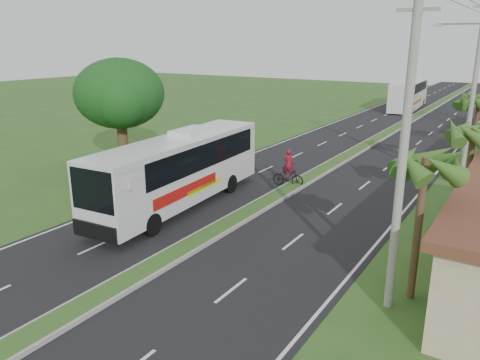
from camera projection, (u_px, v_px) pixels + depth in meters
The scene contains 14 objects.
ground at pixel (157, 266), 18.48m from camera, with size 180.00×180.00×0.00m, color #2D551F.
road_asphalt at pixel (340, 161), 34.68m from camera, with size 14.00×160.00×0.02m, color black.
median_strip at pixel (340, 160), 34.65m from camera, with size 1.20×160.00×0.18m.
lane_edge_left at pixel (261, 150), 38.11m from camera, with size 0.12×160.00×0.01m, color silver.
lane_edge_right at pixel (435, 174), 31.25m from camera, with size 0.12×160.00×0.01m, color silver.
palm_verge_a at pixel (425, 165), 14.95m from camera, with size 2.40×2.40×5.45m.
palm_verge_b at pixel (474, 133), 22.14m from camera, with size 2.40×2.40×5.05m.
palm_verge_c at pixel (479, 101), 27.90m from camera, with size 2.40×2.40×5.85m.
shade_tree at pixel (119, 96), 31.36m from camera, with size 6.30×6.00×7.54m.
utility_pole_a at pixel (404, 140), 14.13m from camera, with size 1.60×0.28×11.00m.
utility_pole_b at pixel (474, 83), 26.94m from camera, with size 3.20×0.28×12.00m.
coach_bus_main at pixel (180, 166), 24.70m from camera, with size 3.42×12.57×4.02m.
coach_bus_far at pixel (409, 93), 60.73m from camera, with size 3.37×12.53×3.61m.
motorcyclist at pixel (288, 173), 28.48m from camera, with size 2.00×0.90×2.32m.
Camera 1 is at (11.71, -12.40, 8.55)m, focal length 35.00 mm.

